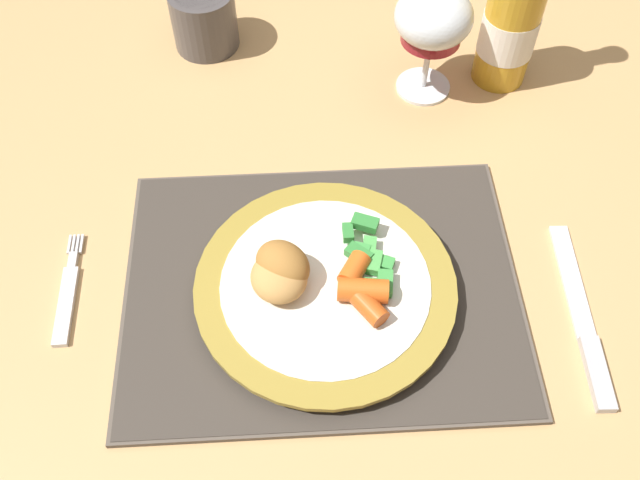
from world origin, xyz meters
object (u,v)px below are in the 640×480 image
Objects in this scene: dinner_plate at (325,288)px; table_knife at (585,328)px; dining_table at (348,251)px; wine_glass at (433,21)px; drinking_cup at (204,17)px; bottle at (513,15)px; fork at (67,296)px.

dinner_plate reaches higher than table_knife.
dining_table is at bearing 142.77° from table_knife.
dining_table is 6.62× the size of table_knife.
wine_glass is 1.67× the size of drinking_cup.
bottle is at bearing -12.63° from drinking_cup.
dinner_plate is at bearing -71.66° from drinking_cup.
fork is at bearing 172.79° from table_knife.
dining_table is 5.45× the size of bottle.
bottle reaches higher than dining_table.
bottle is (-0.01, 0.34, 0.08)m from table_knife.
wine_glass is at bearing -170.18° from bottle.
table_knife is 0.36m from wine_glass.
table_knife is (0.48, -0.06, 0.00)m from fork.
table_knife reaches higher than fork.
bottle is at bearing 91.95° from table_knife.
table_knife is at bearing -11.37° from dinner_plate.
wine_glass is 0.28m from drinking_cup.
table_knife is at bearing -7.21° from fork.
dinner_plate is at bearing -106.98° from dining_table.
wine_glass reaches higher than fork.
bottle reaches higher than drinking_cup.
dinner_plate is 1.96× the size of fork.
fork is (-0.24, 0.01, -0.01)m from dinner_plate.
dining_table is 0.32m from bottle.
dinner_plate reaches higher than dining_table.
fork is at bearing 176.89° from dinner_plate.
table_knife is (0.20, -0.15, 0.08)m from dining_table.
bottle is at bearing 44.82° from dining_table.
dining_table is at bearing 18.74° from fork.
table_knife is at bearing -49.57° from drinking_cup.
drinking_cup is (-0.16, 0.27, 0.12)m from dining_table.
bottle reaches higher than dinner_plate.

